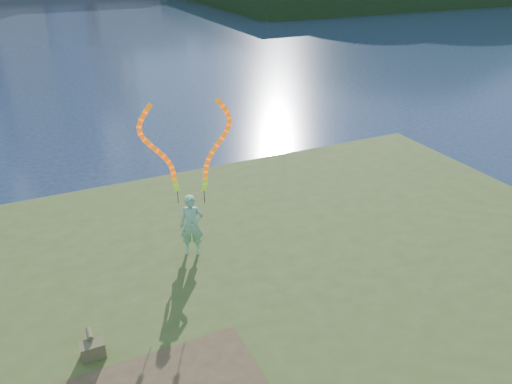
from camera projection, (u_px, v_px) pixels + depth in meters
ground at (230, 300)px, 11.12m from camera, size 320.00×320.00×0.00m
grassy_knoll at (277, 358)px, 9.11m from camera, size 20.00×18.00×0.80m
woman_with_ribbons at (190, 195)px, 10.76m from camera, size 1.82×0.82×3.84m
canvas_bag at (92, 349)px, 8.46m from camera, size 0.40×0.46×0.38m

